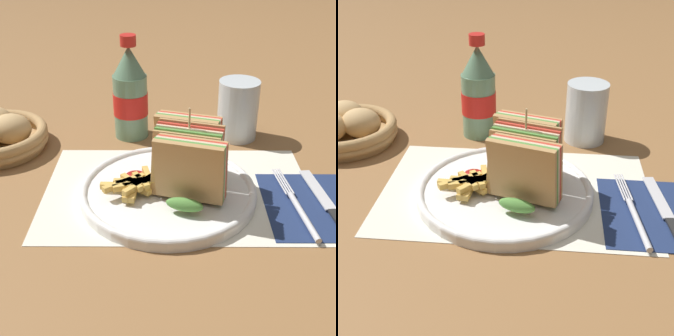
# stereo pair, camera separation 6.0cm
# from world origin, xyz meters

# --- Properties ---
(ground_plane) EXTENTS (4.00, 4.00, 0.00)m
(ground_plane) POSITION_xyz_m (0.00, 0.00, 0.00)
(ground_plane) COLOR olive
(placemat) EXTENTS (0.43, 0.28, 0.00)m
(placemat) POSITION_xyz_m (0.00, 0.01, 0.00)
(placemat) COLOR silver
(placemat) RESTS_ON ground_plane
(plate_main) EXTENTS (0.28, 0.28, 0.02)m
(plate_main) POSITION_xyz_m (-0.02, -0.01, 0.01)
(plate_main) COLOR white
(plate_main) RESTS_ON ground_plane
(club_sandwich) EXTENTS (0.12, 0.18, 0.13)m
(club_sandwich) POSITION_xyz_m (0.02, -0.01, 0.07)
(club_sandwich) COLOR tan
(club_sandwich) RESTS_ON plate_main
(fries_pile) EXTENTS (0.10, 0.08, 0.02)m
(fries_pile) POSITION_xyz_m (-0.07, -0.02, 0.03)
(fries_pile) COLOR gold
(fries_pile) RESTS_ON plate_main
(ketchup_blob) EXTENTS (0.03, 0.03, 0.01)m
(ketchup_blob) POSITION_xyz_m (-0.07, 0.01, 0.03)
(ketchup_blob) COLOR maroon
(ketchup_blob) RESTS_ON plate_main
(napkin) EXTENTS (0.14, 0.18, 0.00)m
(napkin) POSITION_xyz_m (0.20, -0.03, 0.00)
(napkin) COLOR navy
(napkin) RESTS_ON ground_plane
(fork) EXTENTS (0.03, 0.19, 0.01)m
(fork) POSITION_xyz_m (0.18, -0.05, 0.01)
(fork) COLOR silver
(fork) RESTS_ON napkin
(knife) EXTENTS (0.04, 0.19, 0.00)m
(knife) POSITION_xyz_m (0.23, -0.04, 0.01)
(knife) COLOR black
(knife) RESTS_ON napkin
(coke_bottle_near) EXTENTS (0.07, 0.07, 0.20)m
(coke_bottle_near) POSITION_xyz_m (-0.09, 0.21, 0.09)
(coke_bottle_near) COLOR slate
(coke_bottle_near) RESTS_ON ground_plane
(glass_near) EXTENTS (0.08, 0.08, 0.11)m
(glass_near) POSITION_xyz_m (0.12, 0.21, 0.06)
(glass_near) COLOR silver
(glass_near) RESTS_ON ground_plane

